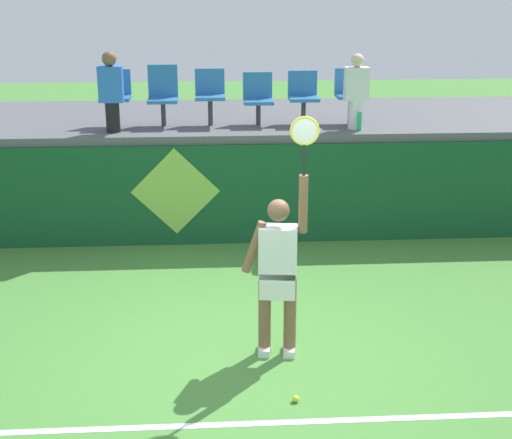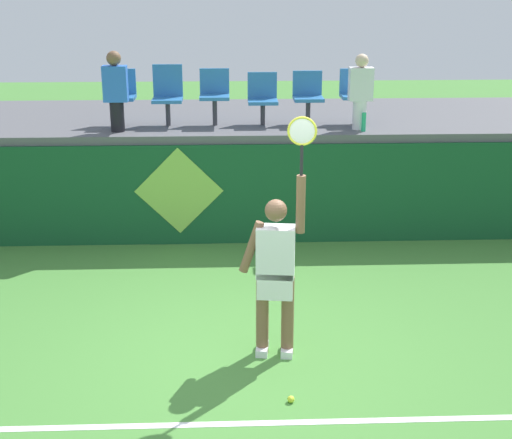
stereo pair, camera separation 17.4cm
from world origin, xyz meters
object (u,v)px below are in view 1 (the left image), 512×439
tennis_player (278,269)px  spectator_1 (111,90)px  stadium_chair_1 (163,93)px  spectator_0 (356,90)px  stadium_chair_0 (116,94)px  stadium_chair_2 (210,93)px  tennis_ball (296,399)px  water_bottle (360,122)px  stadium_chair_4 (303,94)px  stadium_chair_5 (350,92)px  stadium_chair_3 (258,96)px

tennis_player → spectator_1: size_ratio=2.19×
tennis_player → stadium_chair_1: size_ratio=2.83×
spectator_0 → spectator_1: bearing=-179.8°
stadium_chair_0 → stadium_chair_2: 1.39m
tennis_player → spectator_1: spectator_1 is taller
tennis_ball → water_bottle: (1.41, 4.45, 1.69)m
stadium_chair_0 → spectator_1: (0.00, -0.46, 0.13)m
tennis_player → stadium_chair_4: tennis_player is taller
stadium_chair_2 → stadium_chair_4: bearing=-0.0°
stadium_chair_1 → stadium_chair_2: bearing=-1.0°
tennis_ball → stadium_chair_4: stadium_chair_4 is taller
stadium_chair_5 → spectator_0: bearing=-90.0°
stadium_chair_3 → spectator_0: bearing=-17.7°
stadium_chair_2 → tennis_ball: bearing=-81.7°
stadium_chair_5 → spectator_0: spectator_0 is taller
water_bottle → stadium_chair_3: size_ratio=0.36×
tennis_ball → spectator_1: size_ratio=0.06×
stadium_chair_0 → stadium_chair_4: (2.79, -0.00, -0.03)m
tennis_ball → stadium_chair_2: size_ratio=0.08×
stadium_chair_3 → tennis_ball: bearing=-89.7°
stadium_chair_2 → stadium_chair_5: bearing=-0.0°
stadium_chair_0 → water_bottle: bearing=-9.6°
stadium_chair_0 → spectator_1: size_ratio=0.72×
stadium_chair_2 → stadium_chair_4: 1.40m
stadium_chair_2 → spectator_0: size_ratio=0.76×
stadium_chair_5 → stadium_chair_2: bearing=180.0°
stadium_chair_5 → stadium_chair_0: bearing=180.0°
stadium_chair_0 → spectator_0: 3.53m
water_bottle → spectator_0: bearing=104.0°
stadium_chair_1 → stadium_chair_4: size_ratio=1.13×
tennis_ball → stadium_chair_0: bearing=112.9°
water_bottle → spectator_0: 0.46m
water_bottle → stadium_chair_3: 1.58m
tennis_player → spectator_1: bearing=119.1°
water_bottle → spectator_1: 3.57m
tennis_player → stadium_chair_2: bearing=99.0°
tennis_player → stadium_chair_4: size_ratio=3.21×
tennis_player → tennis_ball: size_ratio=37.85×
stadium_chair_5 → spectator_1: bearing=-172.6°
tennis_ball → stadium_chair_1: size_ratio=0.07×
water_bottle → stadium_chair_2: size_ratio=0.33×
stadium_chair_0 → stadium_chair_3: stadium_chair_0 is taller
tennis_ball → water_bottle: size_ratio=0.24×
stadium_chair_1 → spectator_1: (-0.70, -0.47, 0.12)m
stadium_chair_3 → stadium_chair_5: 1.39m
tennis_player → stadium_chair_4: 4.33m
stadium_chair_0 → stadium_chair_1: stadium_chair_1 is taller
spectator_0 → tennis_ball: bearing=-106.5°
tennis_player → stadium_chair_4: bearing=79.8°
spectator_1 → stadium_chair_0: bearing=90.0°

